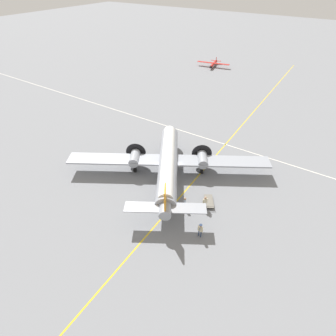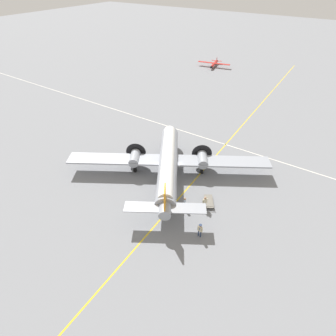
{
  "view_description": "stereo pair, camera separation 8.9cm",
  "coord_description": "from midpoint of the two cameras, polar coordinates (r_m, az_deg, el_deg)",
  "views": [
    {
      "loc": [
        -22.45,
        -14.44,
        22.36
      ],
      "look_at": [
        0.0,
        0.0,
        1.53
      ],
      "focal_mm": 28.0,
      "sensor_mm": 36.0,
      "label": 1
    },
    {
      "loc": [
        -22.4,
        -14.51,
        22.36
      ],
      "look_at": [
        0.0,
        0.0,
        1.53
      ],
      "focal_mm": 28.0,
      "sensor_mm": 36.0,
      "label": 2
    }
  ],
  "objects": [
    {
      "name": "light_aircraft_distant",
      "position": [
        78.13,
        10.0,
        21.4
      ],
      "size": [
        6.66,
        8.84,
        1.75
      ],
      "rotation": [
        0.0,
        0.0,
        3.33
      ],
      "color": "#B2231E",
      "rests_on": "ground_plane"
    },
    {
      "name": "apron_line_northsouth",
      "position": [
        43.22,
        8.51,
        6.36
      ],
      "size": [
        0.16,
        120.0,
        0.01
      ],
      "color": "silver",
      "rests_on": "ground_plane"
    },
    {
      "name": "passenger_boarding",
      "position": [
        30.19,
        8.12,
        -7.24
      ],
      "size": [
        0.54,
        0.39,
        1.82
      ],
      "rotation": [
        0.0,
        0.0,
        -0.56
      ],
      "color": "navy",
      "rests_on": "ground_plane"
    },
    {
      "name": "baggage_cart",
      "position": [
        31.48,
        8.99,
        -7.19
      ],
      "size": [
        2.41,
        2.01,
        0.56
      ],
      "rotation": [
        0.0,
        0.0,
        0.56
      ],
      "color": "#6B665B",
      "rests_on": "ground_plane"
    },
    {
      "name": "ground_plane",
      "position": [
        34.82,
        0.07,
        -1.99
      ],
      "size": [
        300.0,
        300.0,
        0.0
      ],
      "primitive_type": "plane",
      "color": "slate"
    },
    {
      "name": "suitcase_near_door",
      "position": [
        30.69,
        6.57,
        -8.34
      ],
      "size": [
        0.44,
        0.2,
        0.62
      ],
      "color": "#47331E",
      "rests_on": "ground_plane"
    },
    {
      "name": "ramp_agent",
      "position": [
        30.06,
        3.74,
        -7.39
      ],
      "size": [
        0.49,
        0.36,
        1.65
      ],
      "rotation": [
        0.0,
        0.0,
        0.56
      ],
      "color": "#2D2D33",
      "rests_on": "ground_plane"
    },
    {
      "name": "crew_foreground",
      "position": [
        27.45,
        7.08,
        -13.07
      ],
      "size": [
        0.33,
        0.61,
        1.81
      ],
      "rotation": [
        0.0,
        0.0,
        1.48
      ],
      "color": "navy",
      "rests_on": "ground_plane"
    },
    {
      "name": "apron_line_eastwest",
      "position": [
        33.59,
        4.78,
        -3.93
      ],
      "size": [
        120.0,
        0.16,
        0.01
      ],
      "color": "gold",
      "rests_on": "ground_plane"
    },
    {
      "name": "airliner_main",
      "position": [
        33.63,
        0.1,
        1.56
      ],
      "size": [
        18.36,
        24.01,
        5.4
      ],
      "rotation": [
        0.0,
        0.0,
        0.54
      ],
      "color": "#9399A3",
      "rests_on": "ground_plane"
    },
    {
      "name": "suitcase_upright_spare",
      "position": [
        30.55,
        2.94,
        -8.32
      ],
      "size": [
        0.39,
        0.19,
        0.64
      ],
      "color": "#232328",
      "rests_on": "ground_plane"
    }
  ]
}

